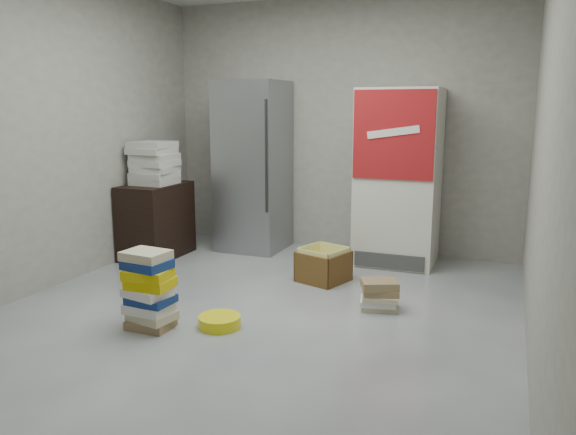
# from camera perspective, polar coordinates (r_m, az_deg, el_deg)

# --- Properties ---
(ground) EXTENTS (5.00, 5.00, 0.00)m
(ground) POSITION_cam_1_polar(r_m,az_deg,el_deg) (4.36, -4.60, -10.56)
(ground) COLOR #AFAFAA
(ground) RESTS_ON ground
(room_shell) EXTENTS (4.04, 5.04, 2.82)m
(room_shell) POSITION_cam_1_polar(r_m,az_deg,el_deg) (4.06, -5.01, 13.75)
(room_shell) COLOR #A69F95
(room_shell) RESTS_ON ground
(steel_fridge) EXTENTS (0.70, 0.72, 1.90)m
(steel_fridge) POSITION_cam_1_polar(r_m,az_deg,el_deg) (6.40, -3.55, 5.19)
(steel_fridge) COLOR gray
(steel_fridge) RESTS_ON ground
(coke_cooler) EXTENTS (0.80, 0.73, 1.80)m
(coke_cooler) POSITION_cam_1_polar(r_m,az_deg,el_deg) (5.89, 11.16, 4.04)
(coke_cooler) COLOR silver
(coke_cooler) RESTS_ON ground
(wood_shelf) EXTENTS (0.50, 0.80, 0.80)m
(wood_shelf) POSITION_cam_1_polar(r_m,az_deg,el_deg) (6.27, -13.24, -0.30)
(wood_shelf) COLOR black
(wood_shelf) RESTS_ON ground
(supply_box_stack) EXTENTS (0.44, 0.44, 0.45)m
(supply_box_stack) POSITION_cam_1_polar(r_m,az_deg,el_deg) (6.17, -13.44, 5.41)
(supply_box_stack) COLOR beige
(supply_box_stack) RESTS_ON wood_shelf
(phonebook_stack_main) EXTENTS (0.37, 0.31, 0.59)m
(phonebook_stack_main) POSITION_cam_1_polar(r_m,az_deg,el_deg) (4.26, -13.93, -7.19)
(phonebook_stack_main) COLOR olive
(phonebook_stack_main) RESTS_ON ground
(phonebook_stack_side) EXTENTS (0.35, 0.32, 0.25)m
(phonebook_stack_side) POSITION_cam_1_polar(r_m,az_deg,el_deg) (4.63, 9.29, -7.76)
(phonebook_stack_side) COLOR #C2B690
(phonebook_stack_side) RESTS_ON ground
(cardboard_box) EXTENTS (0.51, 0.51, 0.32)m
(cardboard_box) POSITION_cam_1_polar(r_m,az_deg,el_deg) (5.30, 3.62, -5.07)
(cardboard_box) COLOR yellow
(cardboard_box) RESTS_ON ground
(bucket_lid) EXTENTS (0.37, 0.37, 0.08)m
(bucket_lid) POSITION_cam_1_polar(r_m,az_deg,el_deg) (4.28, -6.96, -10.44)
(bucket_lid) COLOR yellow
(bucket_lid) RESTS_ON ground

